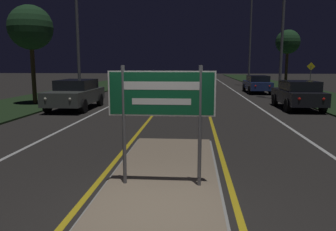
% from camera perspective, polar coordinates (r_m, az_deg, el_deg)
% --- Properties ---
extents(ground_plane, '(160.00, 160.00, 0.00)m').
position_cam_1_polar(ground_plane, '(5.44, -2.27, -16.89)').
color(ground_plane, '#282623').
extents(median_island, '(2.27, 7.81, 0.10)m').
position_cam_1_polar(median_island, '(6.42, -1.09, -12.33)').
color(median_island, '#999993').
rests_on(median_island, ground_plane).
extents(verge_left, '(5.00, 100.00, 0.08)m').
position_cam_1_polar(verge_left, '(26.93, -17.50, 3.55)').
color(verge_left, '#1E3319').
rests_on(verge_left, ground_plane).
extents(verge_right, '(5.00, 100.00, 0.08)m').
position_cam_1_polar(verge_right, '(26.51, 24.21, 3.10)').
color(verge_right, '#1E3319').
rests_on(verge_right, ground_plane).
extents(centre_line_yellow_left, '(0.12, 70.00, 0.01)m').
position_cam_1_polar(centre_line_yellow_left, '(30.02, 0.88, 4.41)').
color(centre_line_yellow_left, gold).
rests_on(centre_line_yellow_left, ground_plane).
extents(centre_line_yellow_right, '(0.12, 70.00, 0.01)m').
position_cam_1_polar(centre_line_yellow_right, '(29.96, 5.96, 4.35)').
color(centre_line_yellow_right, gold).
rests_on(centre_line_yellow_right, ground_plane).
extents(lane_line_white_left, '(0.12, 70.00, 0.01)m').
position_cam_1_polar(lane_line_white_left, '(30.34, -4.56, 4.43)').
color(lane_line_white_left, silver).
rests_on(lane_line_white_left, ground_plane).
extents(lane_line_white_right, '(0.12, 70.00, 0.01)m').
position_cam_1_polar(lane_line_white_right, '(30.17, 11.44, 4.25)').
color(lane_line_white_right, silver).
rests_on(lane_line_white_right, ground_plane).
extents(edge_line_white_left, '(0.10, 70.00, 0.01)m').
position_cam_1_polar(edge_line_white_left, '(30.95, -10.07, 4.41)').
color(edge_line_white_left, silver).
rests_on(edge_line_white_left, ground_plane).
extents(edge_line_white_right, '(0.10, 70.00, 0.01)m').
position_cam_1_polar(edge_line_white_right, '(30.67, 17.03, 4.12)').
color(edge_line_white_right, silver).
rests_on(edge_line_white_right, ground_plane).
extents(highway_sign, '(1.98, 0.07, 2.25)m').
position_cam_1_polar(highway_sign, '(6.01, -1.14, 2.67)').
color(highway_sign, '#56565B').
rests_on(highway_sign, median_island).
extents(streetlight_left_near, '(0.52, 0.52, 8.55)m').
position_cam_1_polar(streetlight_left_near, '(21.60, -15.62, 17.09)').
color(streetlight_left_near, '#56565B').
rests_on(streetlight_left_near, ground_plane).
extents(streetlight_right_far, '(0.60, 0.60, 11.40)m').
position_cam_1_polar(streetlight_right_far, '(37.19, 14.29, 16.71)').
color(streetlight_right_far, '#56565B').
rests_on(streetlight_right_far, ground_plane).
extents(car_receding_0, '(1.92, 4.28, 1.51)m').
position_cam_1_polar(car_receding_0, '(18.66, 21.69, 3.46)').
color(car_receding_0, black).
rests_on(car_receding_0, ground_plane).
extents(car_receding_1, '(1.84, 4.64, 1.45)m').
position_cam_1_polar(car_receding_1, '(28.23, 15.25, 5.37)').
color(car_receding_1, navy).
rests_on(car_receding_1, ground_plane).
extents(car_approaching_0, '(2.03, 4.62, 1.55)m').
position_cam_1_polar(car_approaching_0, '(18.10, -15.78, 3.69)').
color(car_approaching_0, '#4C514C').
rests_on(car_approaching_0, ground_plane).
extents(car_approaching_1, '(1.98, 4.15, 1.48)m').
position_cam_1_polar(car_approaching_1, '(30.66, -1.23, 5.96)').
color(car_approaching_1, black).
rests_on(car_approaching_1, ground_plane).
extents(car_approaching_2, '(1.92, 4.06, 1.53)m').
position_cam_1_polar(car_approaching_2, '(46.42, 0.82, 6.99)').
color(car_approaching_2, '#B7B7BC').
rests_on(car_approaching_2, ground_plane).
extents(warning_sign, '(0.60, 0.06, 2.42)m').
position_cam_1_polar(warning_sign, '(26.56, 23.56, 6.40)').
color(warning_sign, '#56565B').
rests_on(warning_sign, verge_right).
extents(roadside_palm_left, '(2.48, 2.48, 5.58)m').
position_cam_1_polar(roadside_palm_left, '(20.59, -22.82, 13.85)').
color(roadside_palm_left, '#4C3823').
rests_on(roadside_palm_left, verge_left).
extents(roadside_palm_right, '(2.05, 2.05, 5.22)m').
position_cam_1_polar(roadside_palm_right, '(30.64, 20.14, 11.85)').
color(roadside_palm_right, '#4C3823').
rests_on(roadside_palm_right, verge_right).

